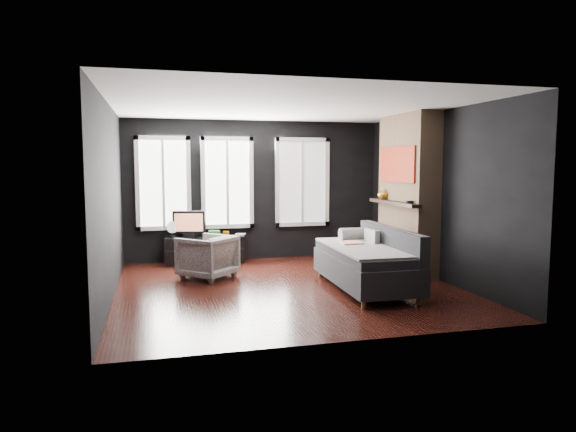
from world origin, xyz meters
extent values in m
plane|color=black|center=(0.00, 0.00, 0.00)|extent=(5.00, 5.00, 0.00)
plane|color=white|center=(0.00, 0.00, 2.70)|extent=(5.00, 5.00, 0.00)
cube|color=black|center=(0.00, 2.50, 1.35)|extent=(5.00, 0.02, 2.70)
cube|color=black|center=(-2.50, 0.00, 1.35)|extent=(0.02, 5.00, 2.70)
cube|color=black|center=(2.50, 0.00, 1.35)|extent=(0.02, 5.00, 2.70)
cube|color=gray|center=(1.34, -0.09, 0.67)|extent=(0.11, 0.36, 0.36)
imported|color=silver|center=(-1.10, 0.90, 0.39)|extent=(1.04, 1.04, 0.78)
imported|color=#DA7000|center=(-0.62, 2.19, 0.56)|extent=(0.14, 0.12, 0.12)
imported|color=tan|center=(-0.43, 2.29, 0.63)|extent=(0.18, 0.07, 0.25)
cube|color=#2E782E|center=(-0.85, 2.16, 0.56)|extent=(0.22, 0.15, 0.11)
imported|color=gold|center=(2.05, 1.05, 1.33)|extent=(0.21, 0.22, 0.19)
cylinder|color=black|center=(2.05, 0.05, 1.25)|extent=(0.15, 0.15, 0.04)
camera|label=1|loc=(-1.88, -7.39, 1.85)|focal=32.00mm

